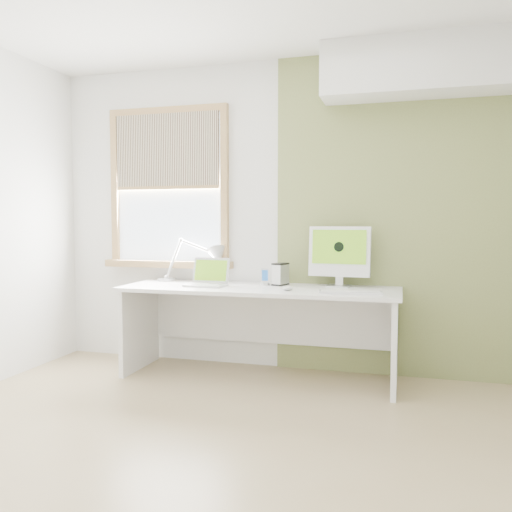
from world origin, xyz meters
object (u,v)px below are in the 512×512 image
(external_drive, at_px, (280,274))
(laptop, at_px, (208,279))
(desk, at_px, (261,310))
(desk_lamp, at_px, (208,259))
(imac, at_px, (339,253))

(external_drive, bearing_deg, laptop, -162.71)
(laptop, bearing_deg, desk, 7.99)
(desk, height_order, desk_lamp, desk_lamp)
(laptop, relative_size, external_drive, 1.79)
(laptop, bearing_deg, desk_lamp, 110.82)
(laptop, distance_m, imac, 1.08)
(desk, height_order, laptop, laptop)
(desk_lamp, relative_size, imac, 1.38)
(desk_lamp, height_order, external_drive, desk_lamp)
(desk_lamp, xyz_separation_m, laptop, (0.10, -0.27, -0.14))
(laptop, relative_size, imac, 0.66)
(desk, xyz_separation_m, desk_lamp, (-0.53, 0.21, 0.39))
(external_drive, distance_m, imac, 0.51)
(desk, relative_size, desk_lamp, 3.23)
(desk_lamp, bearing_deg, desk, -21.48)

